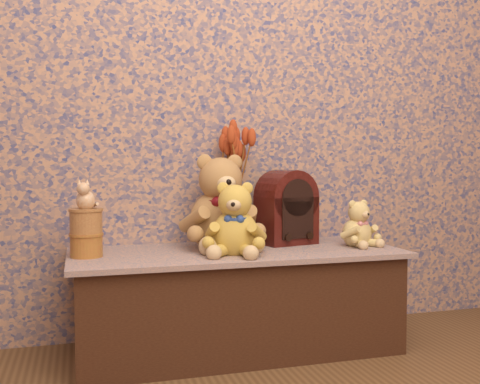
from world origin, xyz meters
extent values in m
cube|color=#3D487E|center=(0.00, 1.50, 1.30)|extent=(3.00, 0.10, 2.60)
cube|color=#3B5478|center=(0.00, 1.23, 0.21)|extent=(1.33, 0.56, 0.41)
cylinder|color=tan|center=(0.03, 1.38, 0.50)|extent=(0.12, 0.12, 0.18)
cylinder|color=gold|center=(-0.59, 1.23, 0.46)|extent=(0.15, 0.15, 0.09)
cylinder|color=tan|center=(-0.59, 1.23, 0.55)|extent=(0.14, 0.14, 0.09)
camera|label=1|loc=(-0.62, -0.94, 0.77)|focal=41.64mm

